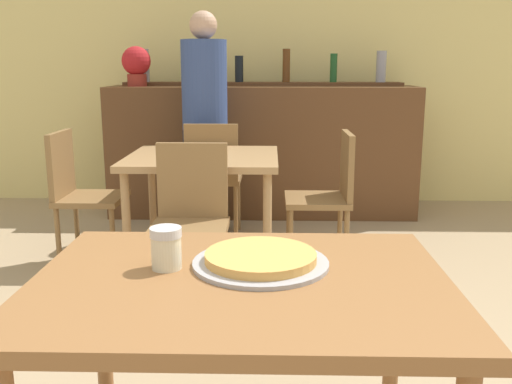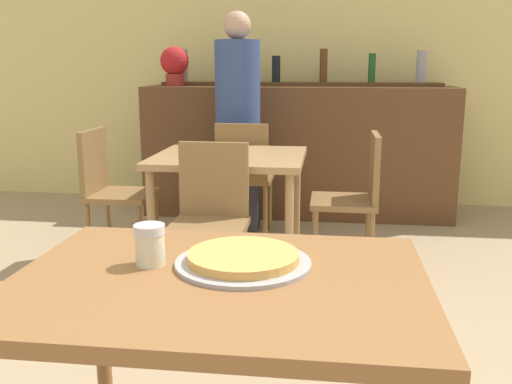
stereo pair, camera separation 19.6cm
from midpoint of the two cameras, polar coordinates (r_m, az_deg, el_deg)
wall_back at (r=5.39m, az=5.70°, el=13.88°), size 8.00×0.05×2.80m
dining_table_near at (r=1.50m, az=0.12°, el=-11.54°), size 1.06×0.79×0.75m
dining_table_far at (r=3.58m, az=-1.09°, el=2.42°), size 0.93×0.85×0.73m
bar_counter at (r=4.93m, az=5.30°, el=4.09°), size 2.60×0.56×1.10m
bar_back_shelf at (r=5.02m, az=5.78°, el=11.19°), size 2.39×0.24×0.31m
chair_far_side_front at (r=3.04m, az=-2.74°, el=-2.05°), size 0.40×0.40×0.87m
chair_far_side_back at (r=4.19m, az=0.11°, el=2.05°), size 0.40×0.40×0.87m
chair_far_side_left at (r=3.81m, az=-12.97°, el=0.64°), size 0.40×0.40×0.87m
chair_far_side_right at (r=3.58m, az=11.55°, el=-0.03°), size 0.40×0.40×0.87m
pizza_tray at (r=1.54m, az=2.37°, el=-6.81°), size 0.37×0.37×0.04m
cheese_shaker at (r=1.54m, az=-7.00°, el=-5.30°), size 0.08×0.08×0.11m
person_standing at (r=4.35m, az=-0.53°, el=7.65°), size 0.34×0.34×1.66m
potted_plant at (r=4.98m, az=-7.01°, el=12.60°), size 0.24×0.24×0.33m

